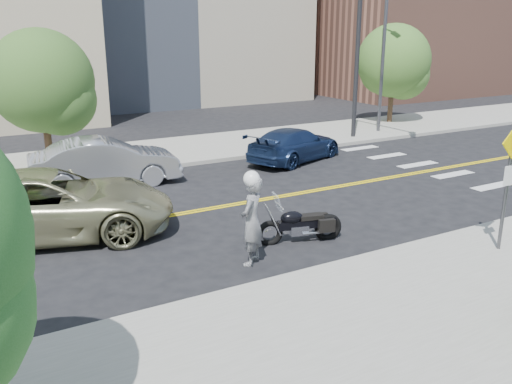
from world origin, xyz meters
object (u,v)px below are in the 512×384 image
object	(u,v)px
pedestrian_sign	(509,173)
motorcyclist	(252,218)
suv	(49,204)
motorcycle	(301,217)
parked_car_blue	(295,145)
parked_car_silver	(106,162)

from	to	relation	value
pedestrian_sign	motorcyclist	size ratio (longest dim) A/B	1.41
motorcyclist	suv	xyz separation A→B (m)	(-3.57, 3.91, -0.22)
motorcyclist	motorcycle	world-z (taller)	motorcyclist
motorcyclist	parked_car_blue	distance (m)	9.89
suv	parked_car_silver	bearing A→B (deg)	-15.14
pedestrian_sign	suv	bearing A→B (deg)	144.27
motorcyclist	parked_car_silver	xyz separation A→B (m)	(-1.14, 7.85, -0.27)
motorcyclist	pedestrian_sign	bearing A→B (deg)	115.27
parked_car_silver	parked_car_blue	size ratio (longest dim) A/B	1.07
suv	motorcycle	bearing A→B (deg)	-106.22
parked_car_blue	motorcycle	bearing A→B (deg)	126.77
motorcycle	parked_car_blue	bearing A→B (deg)	71.75
motorcyclist	parked_car_blue	size ratio (longest dim) A/B	0.47
motorcyclist	parked_car_silver	world-z (taller)	motorcyclist
motorcyclist	parked_car_silver	size ratio (longest dim) A/B	0.44
suv	parked_car_silver	world-z (taller)	suv
motorcyclist	suv	distance (m)	5.30
motorcycle	suv	xyz separation A→B (m)	(-5.23, 3.37, 0.21)
motorcycle	parked_car_silver	distance (m)	7.83
pedestrian_sign	motorcycle	distance (m)	4.78
motorcyclist	parked_car_blue	bearing A→B (deg)	-168.91
pedestrian_sign	parked_car_blue	world-z (taller)	pedestrian_sign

